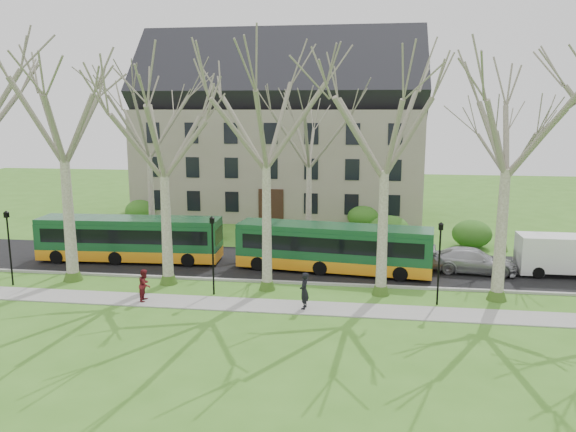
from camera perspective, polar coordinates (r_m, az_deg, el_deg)
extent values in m
plane|color=#417922|center=(31.46, 3.66, -7.84)|extent=(120.00, 120.00, 0.00)
cube|color=gray|center=(29.10, 3.28, -9.35)|extent=(70.00, 2.00, 0.06)
cube|color=black|center=(36.69, 4.30, -5.07)|extent=(80.00, 8.00, 0.06)
cube|color=#A5A39E|center=(32.86, 3.86, -6.90)|extent=(80.00, 0.25, 0.14)
cube|color=gray|center=(54.58, -0.70, 5.50)|extent=(26.00, 12.00, 10.00)
cylinder|color=black|center=(35.99, -26.41, -3.27)|extent=(0.10, 0.10, 4.00)
cube|color=black|center=(35.57, -26.70, 0.10)|extent=(0.22, 0.22, 0.30)
cylinder|color=black|center=(30.92, -7.63, -4.38)|extent=(0.10, 0.10, 4.00)
cube|color=black|center=(30.44, -7.73, -0.47)|extent=(0.22, 0.22, 0.30)
cylinder|color=black|center=(30.09, 15.07, -5.09)|extent=(0.10, 0.10, 4.00)
cube|color=black|center=(29.59, 15.27, -1.08)|extent=(0.22, 0.22, 0.30)
ellipsoid|color=#215C1A|center=(46.39, -15.27, -0.83)|extent=(2.60, 2.60, 2.00)
ellipsoid|color=#215C1A|center=(44.39, -8.12, -1.06)|extent=(2.60, 2.60, 2.00)
ellipsoid|color=#215C1A|center=(42.75, 10.24, -1.59)|extent=(2.60, 2.60, 2.00)
ellipsoid|color=#215C1A|center=(43.43, 18.18, -1.77)|extent=(2.60, 2.60, 2.00)
ellipsoid|color=#215C1A|center=(52.58, -14.73, 0.54)|extent=(2.60, 2.60, 2.00)
ellipsoid|color=#215C1A|center=(48.58, 7.62, -0.02)|extent=(2.60, 2.60, 2.00)
imported|color=#A7A7AB|center=(36.71, 18.27, -4.32)|extent=(5.42, 2.67, 1.52)
imported|color=black|center=(28.68, 1.66, -7.59)|extent=(0.51, 0.72, 1.89)
imported|color=maroon|center=(30.81, -14.34, -6.79)|extent=(0.70, 0.87, 1.70)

